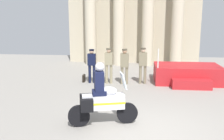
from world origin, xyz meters
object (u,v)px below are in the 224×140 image
object	(u,v)px
officer_in_row_2	(124,64)
officer_in_row_3	(143,63)
reviewing_stand	(187,74)
motorcycle_with_rider	(101,99)
briefcase_on_ground	(84,78)
officer_in_row_0	(92,63)
officer_in_row_1	(109,63)

from	to	relation	value
officer_in_row_2	officer_in_row_3	bearing A→B (deg)	-166.32
reviewing_stand	motorcycle_with_rider	size ratio (longest dim) A/B	1.53
motorcycle_with_rider	briefcase_on_ground	world-z (taller)	motorcycle_with_rider
reviewing_stand	officer_in_row_3	world-z (taller)	reviewing_stand
officer_in_row_3	officer_in_row_0	bearing A→B (deg)	3.71
officer_in_row_1	briefcase_on_ground	world-z (taller)	officer_in_row_1
officer_in_row_0	officer_in_row_3	xyz separation A→B (m)	(2.46, 0.10, 0.05)
officer_in_row_0	officer_in_row_2	size ratio (longest dim) A/B	0.97
reviewing_stand	officer_in_row_2	distance (m)	3.16
officer_in_row_0	officer_in_row_2	xyz separation A→B (m)	(1.59, -0.09, 0.03)
officer_in_row_3	motorcycle_with_rider	distance (m)	5.17
briefcase_on_ground	motorcycle_with_rider	bearing A→B (deg)	-72.48
officer_in_row_2	reviewing_stand	bearing A→B (deg)	-166.99
officer_in_row_0	officer_in_row_2	distance (m)	1.59
reviewing_stand	officer_in_row_3	bearing A→B (deg)	-168.55
reviewing_stand	officer_in_row_2	size ratio (longest dim) A/B	1.85
officer_in_row_0	motorcycle_with_rider	bearing A→B (deg)	104.59
reviewing_stand	officer_in_row_0	distance (m)	4.69
officer_in_row_1	officer_in_row_3	world-z (taller)	officer_in_row_3
reviewing_stand	motorcycle_with_rider	world-z (taller)	motorcycle_with_rider
motorcycle_with_rider	briefcase_on_ground	bearing A→B (deg)	92.46
reviewing_stand	briefcase_on_ground	size ratio (longest dim) A/B	8.73
officer_in_row_3	motorcycle_with_rider	size ratio (longest dim) A/B	0.85
motorcycle_with_rider	officer_in_row_3	bearing A→B (deg)	60.40
officer_in_row_1	officer_in_row_2	distance (m)	0.76
reviewing_stand	motorcycle_with_rider	xyz separation A→B (m)	(-3.47, -5.44, 0.38)
officer_in_row_1	officer_in_row_0	bearing A→B (deg)	-0.41
officer_in_row_3	briefcase_on_ground	distance (m)	3.01
officer_in_row_1	motorcycle_with_rider	size ratio (longest dim) A/B	0.84
officer_in_row_1	briefcase_on_ground	bearing A→B (deg)	-6.60
briefcase_on_ground	officer_in_row_2	bearing A→B (deg)	-6.72
reviewing_stand	officer_in_row_0	xyz separation A→B (m)	(-4.63, -0.54, 0.56)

